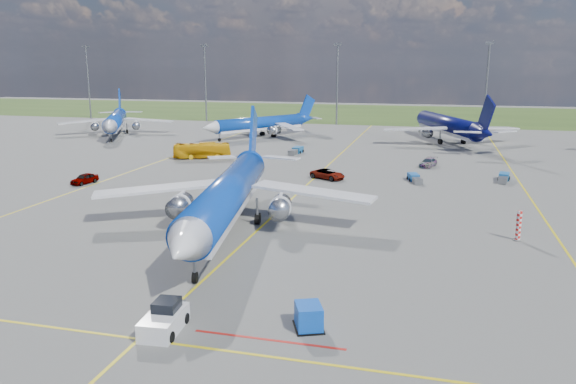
% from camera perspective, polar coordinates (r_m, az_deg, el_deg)
% --- Properties ---
extents(ground, '(400.00, 400.00, 0.00)m').
position_cam_1_polar(ground, '(54.96, -4.61, -5.27)').
color(ground, '#5B5B58').
rests_on(ground, ground).
extents(grass_strip, '(400.00, 80.00, 0.01)m').
position_cam_1_polar(grass_strip, '(200.71, 9.77, 7.86)').
color(grass_strip, '#2D4719').
rests_on(grass_strip, ground).
extents(taxiway_lines, '(60.25, 160.00, 0.02)m').
position_cam_1_polar(taxiway_lines, '(80.68, 1.99, 0.67)').
color(taxiway_lines, gold).
rests_on(taxiway_lines, ground).
extents(floodlight_masts, '(202.20, 0.50, 22.70)m').
position_cam_1_polar(floodlight_masts, '(159.45, 12.26, 11.01)').
color(floodlight_masts, slate).
rests_on(floodlight_masts, ground).
extents(warning_post, '(0.50, 0.50, 3.00)m').
position_cam_1_polar(warning_post, '(59.92, 22.38, -3.19)').
color(warning_post, red).
rests_on(warning_post, ground).
extents(bg_jet_nw, '(44.15, 48.28, 10.23)m').
position_cam_1_polar(bg_jet_nw, '(144.26, -17.04, 5.55)').
color(bg_jet_nw, '#0B38A1').
rests_on(bg_jet_nw, ground).
extents(bg_jet_nnw, '(41.89, 44.12, 9.20)m').
position_cam_1_polar(bg_jet_nnw, '(134.27, -2.83, 5.59)').
color(bg_jet_nnw, '#0B38A1').
rests_on(bg_jet_nnw, ground).
extents(bg_jet_n, '(45.27, 51.08, 11.09)m').
position_cam_1_polar(bg_jet_n, '(130.23, 15.82, 4.89)').
color(bg_jet_n, '#080B46').
rests_on(bg_jet_n, ground).
extents(main_airliner, '(39.94, 48.30, 11.33)m').
position_cam_1_polar(main_airliner, '(59.30, -6.04, -3.93)').
color(main_airliner, '#0B38A1').
rests_on(main_airliner, ground).
extents(pushback_tug, '(2.45, 5.76, 1.93)m').
position_cam_1_polar(pushback_tug, '(38.53, -12.43, -12.51)').
color(pushback_tug, silver).
rests_on(pushback_tug, ground).
extents(uld_container, '(2.31, 2.53, 1.65)m').
position_cam_1_polar(uld_container, '(37.95, 2.11, -12.53)').
color(uld_container, '#0D48BD').
rests_on(uld_container, ground).
extents(apron_bus, '(10.62, 6.57, 2.94)m').
position_cam_1_polar(apron_bus, '(104.91, -8.74, 4.20)').
color(apron_bus, '#E6AA0D').
rests_on(apron_bus, ground).
extents(service_car_a, '(2.57, 4.69, 1.51)m').
position_cam_1_polar(service_car_a, '(86.90, -19.98, 1.29)').
color(service_car_a, '#999999').
rests_on(service_car_a, ground).
extents(service_car_b, '(6.01, 4.60, 1.52)m').
position_cam_1_polar(service_car_b, '(85.18, 4.05, 1.82)').
color(service_car_b, '#999999').
rests_on(service_car_b, ground).
extents(service_car_c, '(3.37, 5.22, 1.41)m').
position_cam_1_polar(service_car_c, '(98.24, 14.06, 2.92)').
color(service_car_c, '#999999').
rests_on(service_car_c, ground).
extents(baggage_tug_w, '(2.49, 4.83, 1.05)m').
position_cam_1_polar(baggage_tug_w, '(85.26, 12.75, 1.36)').
color(baggage_tug_w, '#1A56A0').
rests_on(baggage_tug_w, ground).
extents(baggage_tug_c, '(1.92, 5.44, 1.20)m').
position_cam_1_polar(baggage_tug_c, '(109.26, 0.82, 4.21)').
color(baggage_tug_c, '#17548C').
rests_on(baggage_tug_c, ground).
extents(baggage_tug_e, '(2.10, 5.03, 1.10)m').
position_cam_1_polar(baggage_tug_e, '(89.45, 21.06, 1.36)').
color(baggage_tug_e, '#1A5C9E').
rests_on(baggage_tug_e, ground).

